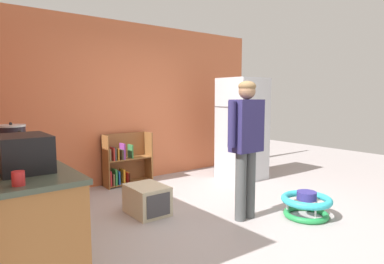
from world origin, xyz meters
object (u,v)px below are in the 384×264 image
(crock_pot, at_px, (11,138))
(orange_cup, at_px, (22,156))
(refrigerator, at_px, (242,129))
(red_cup, at_px, (18,178))
(pet_carrier, at_px, (147,200))
(baby_walker, at_px, (306,205))
(kitchen_counter, at_px, (19,212))
(standing_person, at_px, (246,138))
(microwave, at_px, (24,153))
(bookshelf, at_px, (124,163))
(teal_cup, at_px, (26,152))
(ketchup_bottle, at_px, (21,145))

(crock_pot, relative_size, orange_cup, 3.19)
(refrigerator, bearing_deg, red_cup, -156.24)
(pet_carrier, xyz_separation_m, red_cup, (-1.62, -1.18, 0.77))
(baby_walker, distance_m, crock_pot, 3.44)
(kitchen_counter, distance_m, refrigerator, 3.85)
(pet_carrier, height_order, red_cup, red_cup)
(standing_person, bearing_deg, microwave, 176.74)
(bookshelf, height_order, pet_carrier, bookshelf)
(teal_cup, relative_size, orange_cup, 1.00)
(pet_carrier, distance_m, crock_pot, 1.69)
(crock_pot, relative_size, teal_cup, 3.19)
(bookshelf, distance_m, baby_walker, 2.94)
(standing_person, distance_m, microwave, 2.35)
(ketchup_bottle, bearing_deg, bookshelf, 38.54)
(microwave, bearing_deg, kitchen_counter, 89.11)
(pet_carrier, relative_size, red_cup, 5.81)
(refrigerator, relative_size, bookshelf, 2.09)
(bookshelf, relative_size, standing_person, 0.52)
(baby_walker, relative_size, teal_cup, 6.36)
(crock_pot, bearing_deg, refrigerator, 2.38)
(microwave, bearing_deg, standing_person, -3.26)
(ketchup_bottle, bearing_deg, microwave, -98.49)
(kitchen_counter, distance_m, pet_carrier, 1.55)
(bookshelf, xyz_separation_m, teal_cup, (-1.76, -1.57, 0.58))
(bookshelf, bearing_deg, red_cup, -127.53)
(bookshelf, height_order, red_cup, red_cup)
(ketchup_bottle, distance_m, teal_cup, 0.17)
(refrigerator, height_order, standing_person, refrigerator)
(bookshelf, distance_m, microwave, 2.95)
(bookshelf, height_order, baby_walker, bookshelf)
(standing_person, xyz_separation_m, baby_walker, (0.63, -0.42, -0.83))
(kitchen_counter, distance_m, microwave, 0.71)
(crock_pot, bearing_deg, teal_cup, -85.97)
(orange_cup, bearing_deg, standing_person, -14.10)
(standing_person, distance_m, orange_cup, 2.36)
(kitchen_counter, bearing_deg, red_cup, -98.47)
(teal_cup, bearing_deg, standing_person, -18.17)
(refrigerator, xyz_separation_m, teal_cup, (-3.61, -0.66, 0.06))
(crock_pot, bearing_deg, red_cup, -97.67)
(crock_pot, distance_m, orange_cup, 0.67)
(standing_person, relative_size, orange_cup, 17.36)
(baby_walker, bearing_deg, orange_cup, 161.09)
(kitchen_counter, bearing_deg, orange_cup, 39.33)
(pet_carrier, bearing_deg, teal_cup, -174.21)
(kitchen_counter, height_order, crock_pot, crock_pot)
(microwave, distance_m, crock_pot, 1.11)
(teal_cup, xyz_separation_m, orange_cup, (-0.06, -0.15, 0.00))
(microwave, bearing_deg, red_cup, -105.01)
(red_cup, bearing_deg, baby_walker, -2.16)
(kitchen_counter, xyz_separation_m, orange_cup, (0.06, 0.05, 0.50))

